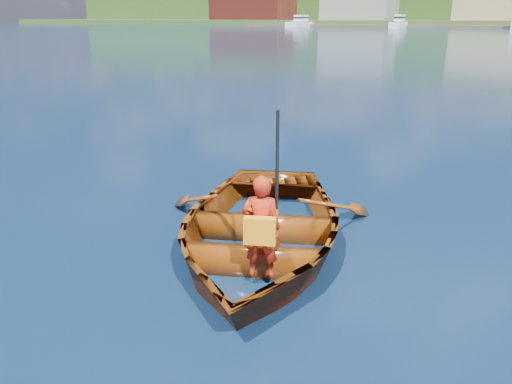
% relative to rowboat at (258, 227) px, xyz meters
% --- Properties ---
extents(ground, '(600.00, 600.00, 0.00)m').
position_rel_rowboat_xyz_m(ground, '(-0.61, -0.61, -0.30)').
color(ground, '#193149').
rests_on(ground, ground).
extents(rowboat, '(4.42, 5.13, 0.89)m').
position_rel_rowboat_xyz_m(rowboat, '(0.00, 0.00, 0.00)').
color(rowboat, maroon).
rests_on(rowboat, ground).
extents(child_paddler, '(0.50, 0.44, 1.84)m').
position_rel_rowboat_xyz_m(child_paddler, '(0.46, -0.79, 0.39)').
color(child_paddler, red).
rests_on(child_paddler, ground).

